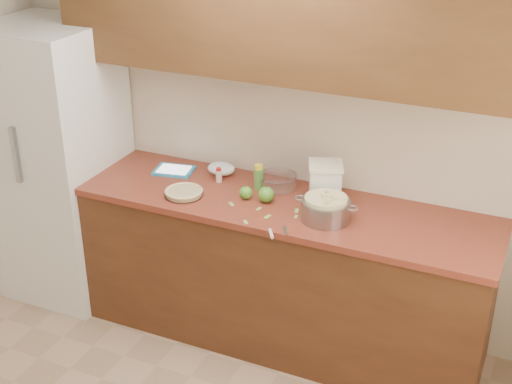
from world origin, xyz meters
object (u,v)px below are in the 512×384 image
at_px(flour_canister, 325,182).
at_px(tablet, 174,170).
at_px(colander, 326,209).
at_px(pie, 184,193).

bearing_deg(flour_canister, tablet, 179.81).
bearing_deg(colander, tablet, 168.75).
xyz_separation_m(colander, tablet, (-1.06, 0.21, -0.06)).
bearing_deg(pie, flour_canister, 19.15).
bearing_deg(colander, flour_canister, 110.52).
distance_m(pie, flour_canister, 0.81).
relative_size(colander, flour_canister, 1.48).
bearing_deg(flour_canister, pie, -160.85).
bearing_deg(colander, pie, -176.12).
distance_m(pie, tablet, 0.35).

